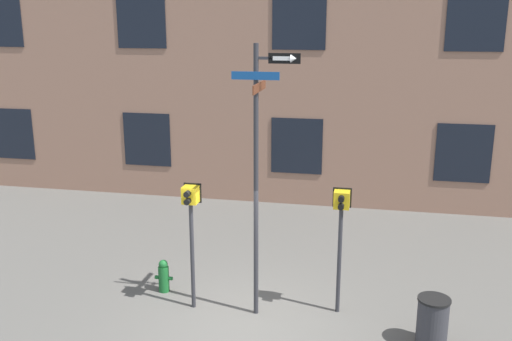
{
  "coord_description": "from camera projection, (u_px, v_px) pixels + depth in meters",
  "views": [
    {
      "loc": [
        2.17,
        -9.38,
        5.54
      ],
      "look_at": [
        0.16,
        0.47,
        2.88
      ],
      "focal_mm": 40.0,
      "sensor_mm": 36.0,
      "label": 1
    }
  ],
  "objects": [
    {
      "name": "ground_plane",
      "position": [
        243.0,
        324.0,
        10.72
      ],
      "size": [
        60.0,
        60.0,
        0.0
      ],
      "primitive_type": "plane",
      "color": "#595651"
    },
    {
      "name": "street_sign_pole",
      "position": [
        259.0,
        163.0,
        10.34
      ],
      "size": [
        1.21,
        1.09,
        5.15
      ],
      "color": "#2D2D33",
      "rests_on": "ground_plane"
    },
    {
      "name": "pedestrian_signal_left",
      "position": [
        191.0,
        215.0,
        10.87
      ],
      "size": [
        0.35,
        0.4,
        2.53
      ],
      "color": "#2D2D33",
      "rests_on": "ground_plane"
    },
    {
      "name": "pedestrian_signal_right",
      "position": [
        341.0,
        219.0,
        10.7
      ],
      "size": [
        0.35,
        0.4,
        2.49
      ],
      "color": "#2D2D33",
      "rests_on": "ground_plane"
    },
    {
      "name": "fire_hydrant",
      "position": [
        164.0,
        276.0,
        11.94
      ],
      "size": [
        0.38,
        0.22,
        0.71
      ],
      "color": "#196028",
      "rests_on": "ground_plane"
    },
    {
      "name": "trash_bin",
      "position": [
        432.0,
        321.0,
        9.94
      ],
      "size": [
        0.57,
        0.57,
        0.89
      ],
      "color": "#333338",
      "rests_on": "ground_plane"
    }
  ]
}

